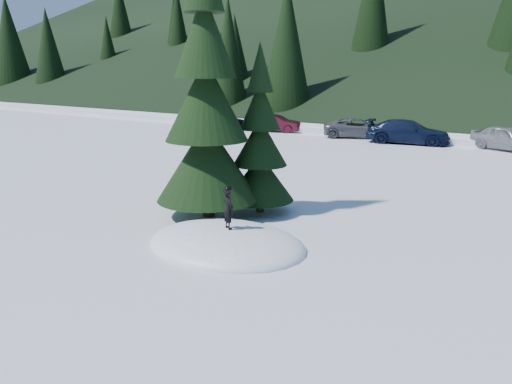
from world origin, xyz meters
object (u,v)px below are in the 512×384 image
Objects in this scene: spruce_tall at (206,111)px; spruce_short at (260,148)px; child_skier at (228,209)px; car_0 at (218,119)px; car_2 at (358,128)px; car_3 at (408,132)px; car_4 at (508,138)px; car_1 at (276,123)px.

spruce_tall is 1.60× the size of spruce_short.
child_skier is 0.24× the size of car_0.
child_skier is 0.23× the size of car_2.
car_3 is (-0.55, 19.68, -2.57)m from spruce_tall.
spruce_tall is 2.11m from spruce_short.
car_0 is 14.95m from car_3.
car_0 is (-15.47, 18.75, -2.55)m from spruce_tall.
spruce_tall reaches higher than car_4.
car_2 is at bearing -104.16° from car_1.
car_3 is at bearing -58.47° from child_skier.
car_3 reaches higher than car_4.
car_1 is at bearing 70.63° from car_2.
spruce_tall is at bearing -14.22° from child_skier.
car_4 is at bearing -73.27° from child_skier.
child_skier is at bearing -167.78° from car_1.
spruce_short is 3.60m from child_skier.
car_2 is (-6.59, 22.27, -0.37)m from child_skier.
spruce_tall is 1.84× the size of car_2.
car_2 is 1.12× the size of car_4.
car_0 is 1.09× the size of car_4.
spruce_tall reaches higher than car_0.
child_skier is 0.28× the size of car_1.
car_1 is (-11.77, 18.57, -1.47)m from spruce_short.
car_0 is 11.28m from car_2.
child_skier reaches higher than car_1.
spruce_short is 1.29× the size of car_4.
car_3 is 1.24× the size of car_4.
car_0 is 4.85m from car_1.
car_2 is 3.86m from car_3.
car_2 is (-4.33, 20.48, -2.67)m from spruce_tall.
spruce_tall is 2.24× the size of car_1.
spruce_short is 1.19× the size of car_0.
car_2 is 9.43m from car_4.
car_3 reaches higher than car_2.
child_skier reaches higher than car_3.
spruce_short is (1.00, 1.40, -1.22)m from spruce_tall.
car_1 is (-10.77, 19.97, -2.69)m from spruce_tall.
spruce_short reaches higher than car_4.
spruce_tall is 21.10m from car_2.
car_3 is at bearing -90.28° from car_0.
car_0 is at bearing 133.52° from spruce_short.
car_1 is at bearing 118.35° from spruce_tall.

